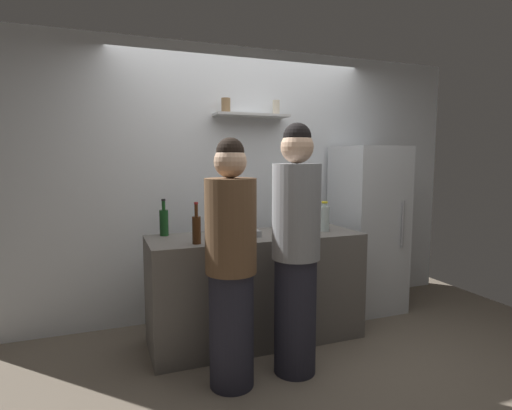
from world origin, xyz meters
TOP-DOWN VIEW (x-y plane):
  - ground_plane at (0.00, 0.00)m, footprint 5.28×5.28m
  - back_wall_assembly at (0.00, 1.25)m, footprint 4.80×0.32m
  - refrigerator at (1.22, 0.85)m, footprint 0.59×0.65m
  - counter at (-0.12, 0.54)m, footprint 1.78×0.62m
  - baking_pan at (-0.29, 0.54)m, footprint 0.34×0.24m
  - utensil_holder at (0.16, 0.33)m, footprint 0.10×0.10m
  - wine_bottle_green_glass at (-0.84, 0.77)m, footprint 0.07×0.07m
  - wine_bottle_amber_glass at (-0.66, 0.36)m, footprint 0.06×0.06m
  - water_bottle_plastic at (0.50, 0.49)m, footprint 0.09×0.09m
  - person_grey_hoodie at (-0.05, -0.06)m, footprint 0.34×0.34m
  - person_brown_jacket at (-0.53, -0.07)m, footprint 0.34×0.34m

SIDE VIEW (x-z plane):
  - ground_plane at x=0.00m, z-range 0.00..0.00m
  - counter at x=-0.12m, z-range 0.00..0.91m
  - person_brown_jacket at x=-0.53m, z-range -0.01..1.67m
  - refrigerator at x=1.22m, z-range 0.00..1.66m
  - person_grey_hoodie at x=-0.05m, z-range 0.00..1.79m
  - baking_pan at x=-0.29m, z-range 0.91..0.96m
  - utensil_holder at x=0.16m, z-range 0.86..1.09m
  - wine_bottle_amber_glass at x=-0.66m, z-range 0.87..1.18m
  - wine_bottle_green_glass at x=-0.84m, z-range 0.87..1.18m
  - water_bottle_plastic at x=0.50m, z-range 0.89..1.16m
  - back_wall_assembly at x=0.00m, z-range 0.00..2.60m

